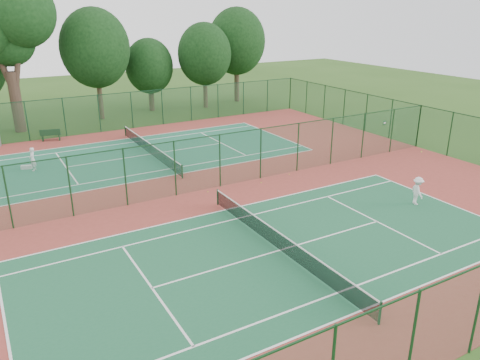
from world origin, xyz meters
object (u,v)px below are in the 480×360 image
(bench, at_px, (51,135))
(big_tree, at_px, (4,23))
(kit_bag, at_px, (27,167))
(player_near, at_px, (417,191))
(player_far, at_px, (33,159))

(bench, bearing_deg, big_tree, 124.48)
(bench, relative_size, kit_bag, 2.36)
(player_near, height_order, player_far, player_far)
(player_near, distance_m, bench, 30.27)
(kit_bag, distance_m, big_tree, 15.54)
(player_near, xyz_separation_m, bench, (-16.23, 25.55, -0.31))
(player_far, bearing_deg, kit_bag, -123.23)
(player_far, height_order, big_tree, big_tree)
(player_far, xyz_separation_m, kit_bag, (-0.42, 0.64, -0.71))
(bench, height_order, big_tree, big_tree)
(player_far, relative_size, big_tree, 0.12)
(player_near, relative_size, big_tree, 0.12)
(bench, distance_m, kit_bag, 7.70)
(bench, height_order, kit_bag, bench)
(player_far, height_order, bench, player_far)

